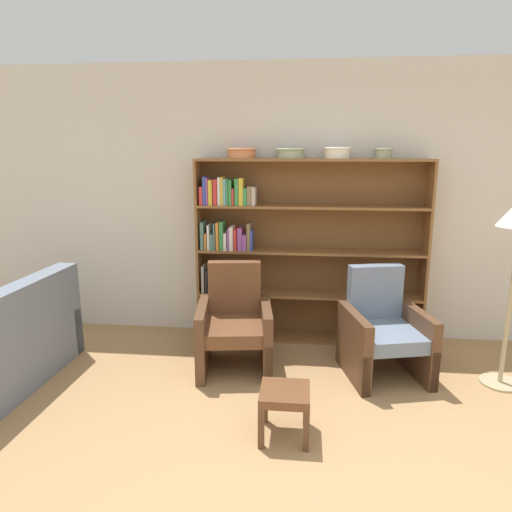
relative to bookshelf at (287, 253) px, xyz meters
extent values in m
cube|color=silver|center=(0.30, 0.17, 0.47)|extent=(12.00, 0.06, 2.75)
cube|color=brown|center=(-0.88, -0.02, 0.01)|extent=(0.02, 0.30, 1.83)
cube|color=brown|center=(1.34, -0.02, 0.01)|extent=(0.02, 0.30, 1.83)
cube|color=brown|center=(0.23, -0.02, 0.92)|extent=(2.20, 0.30, 0.02)
cube|color=brown|center=(0.23, -0.02, -0.89)|extent=(2.20, 0.30, 0.03)
cube|color=brown|center=(0.23, 0.13, 0.01)|extent=(2.20, 0.01, 1.83)
cube|color=#B2A899|center=(-0.83, -0.07, -0.76)|extent=(0.04, 0.15, 0.24)
cube|color=#388C47|center=(-0.79, -0.09, -0.75)|extent=(0.02, 0.12, 0.25)
cube|color=gold|center=(-0.76, -0.09, -0.75)|extent=(0.03, 0.13, 0.26)
cube|color=#994C99|center=(-0.72, -0.05, -0.79)|extent=(0.04, 0.19, 0.18)
cube|color=#994C99|center=(-0.68, -0.06, -0.77)|extent=(0.03, 0.17, 0.21)
cube|color=black|center=(-0.65, -0.07, -0.76)|extent=(0.02, 0.15, 0.23)
cube|color=red|center=(-0.61, -0.09, -0.74)|extent=(0.03, 0.12, 0.27)
cube|color=gold|center=(-0.58, -0.05, -0.78)|extent=(0.03, 0.19, 0.19)
cube|color=#4C756B|center=(-0.54, -0.06, -0.75)|extent=(0.02, 0.18, 0.26)
cube|color=white|center=(-0.51, -0.08, -0.77)|extent=(0.04, 0.14, 0.21)
cube|color=#388C47|center=(-0.46, -0.08, -0.76)|extent=(0.04, 0.14, 0.22)
cube|color=black|center=(-0.42, -0.06, -0.74)|extent=(0.03, 0.17, 0.27)
cube|color=#7F6B4C|center=(-0.38, -0.05, -0.76)|extent=(0.04, 0.19, 0.24)
cube|color=gold|center=(-0.33, -0.05, -0.76)|extent=(0.04, 0.20, 0.22)
cube|color=brown|center=(0.23, -0.02, -0.42)|extent=(2.20, 0.30, 0.03)
cube|color=#B2A899|center=(-0.84, -0.06, -0.27)|extent=(0.03, 0.18, 0.27)
cube|color=black|center=(-0.80, -0.08, -0.29)|extent=(0.03, 0.14, 0.23)
cube|color=#669EB2|center=(-0.77, -0.05, -0.27)|extent=(0.03, 0.20, 0.27)
cube|color=#B2A899|center=(-0.73, -0.07, -0.31)|extent=(0.03, 0.16, 0.19)
cube|color=red|center=(-0.69, -0.05, -0.30)|extent=(0.03, 0.19, 0.21)
cube|color=orange|center=(-0.65, -0.08, -0.28)|extent=(0.04, 0.13, 0.25)
cube|color=red|center=(-0.61, -0.06, -0.27)|extent=(0.03, 0.17, 0.27)
cube|color=#388C47|center=(-0.58, -0.08, -0.29)|extent=(0.02, 0.14, 0.23)
cube|color=red|center=(-0.55, -0.08, -0.27)|extent=(0.04, 0.14, 0.27)
cube|color=brown|center=(0.23, -0.02, 0.03)|extent=(2.20, 0.30, 0.02)
cube|color=#4C756B|center=(-0.83, -0.06, 0.18)|extent=(0.03, 0.18, 0.28)
cube|color=orange|center=(-0.80, -0.05, 0.12)|extent=(0.02, 0.19, 0.16)
cube|color=white|center=(-0.77, -0.06, 0.16)|extent=(0.02, 0.18, 0.25)
cube|color=#4C756B|center=(-0.74, -0.06, 0.12)|extent=(0.04, 0.19, 0.16)
cube|color=#4C756B|center=(-0.71, -0.05, 0.17)|extent=(0.02, 0.20, 0.26)
cube|color=orange|center=(-0.68, -0.07, 0.18)|extent=(0.03, 0.16, 0.27)
cube|color=#388C47|center=(-0.64, -0.06, 0.18)|extent=(0.04, 0.19, 0.28)
cube|color=white|center=(-0.60, -0.06, 0.12)|extent=(0.03, 0.18, 0.17)
cube|color=#994C99|center=(-0.57, -0.06, 0.15)|extent=(0.02, 0.17, 0.22)
cube|color=white|center=(-0.54, -0.06, 0.16)|extent=(0.04, 0.18, 0.23)
cube|color=red|center=(-0.50, -0.06, 0.14)|extent=(0.03, 0.19, 0.21)
cube|color=#994C99|center=(-0.46, -0.07, 0.15)|extent=(0.04, 0.16, 0.22)
cube|color=#994C99|center=(-0.41, -0.08, 0.12)|extent=(0.04, 0.13, 0.16)
cube|color=#7F6B4C|center=(-0.37, -0.05, 0.17)|extent=(0.03, 0.19, 0.27)
cube|color=#334CB2|center=(-0.34, -0.08, 0.14)|extent=(0.02, 0.14, 0.20)
cube|color=brown|center=(0.23, -0.02, 0.47)|extent=(2.20, 0.30, 0.02)
cube|color=red|center=(-0.83, -0.07, 0.57)|extent=(0.03, 0.16, 0.18)
cube|color=#334CB2|center=(-0.80, -0.09, 0.62)|extent=(0.03, 0.13, 0.27)
cube|color=#994C99|center=(-0.77, -0.05, 0.62)|extent=(0.02, 0.19, 0.26)
cube|color=gold|center=(-0.74, -0.09, 0.61)|extent=(0.04, 0.12, 0.24)
cube|color=red|center=(-0.69, -0.09, 0.61)|extent=(0.04, 0.12, 0.25)
cube|color=white|center=(-0.66, -0.07, 0.62)|extent=(0.03, 0.16, 0.27)
cube|color=gold|center=(-0.63, -0.07, 0.62)|extent=(0.02, 0.15, 0.27)
cube|color=#669EB2|center=(-0.60, -0.08, 0.61)|extent=(0.02, 0.15, 0.25)
cube|color=#388C47|center=(-0.58, -0.07, 0.61)|extent=(0.02, 0.15, 0.25)
cube|color=#388C47|center=(-0.55, -0.05, 0.60)|extent=(0.03, 0.20, 0.24)
cube|color=red|center=(-0.52, -0.06, 0.57)|extent=(0.02, 0.18, 0.17)
cube|color=#388C47|center=(-0.48, -0.08, 0.61)|extent=(0.04, 0.14, 0.26)
cube|color=gold|center=(-0.44, -0.09, 0.61)|extent=(0.04, 0.13, 0.26)
cube|color=#388C47|center=(-0.40, -0.09, 0.57)|extent=(0.03, 0.12, 0.17)
cube|color=#7F6B4C|center=(-0.36, -0.07, 0.58)|extent=(0.04, 0.17, 0.19)
cube|color=#B2A899|center=(-0.32, -0.06, 0.57)|extent=(0.04, 0.19, 0.18)
cylinder|color=#C67547|center=(-0.45, -0.02, 0.97)|extent=(0.27, 0.27, 0.09)
torus|color=#C67547|center=(-0.45, -0.02, 1.01)|extent=(0.29, 0.29, 0.02)
cylinder|color=gray|center=(0.02, -0.02, 0.97)|extent=(0.26, 0.26, 0.09)
torus|color=gray|center=(0.02, -0.02, 1.01)|extent=(0.28, 0.28, 0.02)
cylinder|color=silver|center=(0.46, -0.02, 0.98)|extent=(0.24, 0.24, 0.10)
torus|color=silver|center=(0.46, -0.02, 1.02)|extent=(0.26, 0.26, 0.02)
cylinder|color=gray|center=(0.88, -0.02, 0.97)|extent=(0.16, 0.16, 0.09)
torus|color=gray|center=(0.88, -0.02, 1.01)|extent=(0.18, 0.18, 0.02)
cube|color=slate|center=(-2.05, -1.28, -0.24)|extent=(0.22, 1.49, 0.43)
cube|color=slate|center=(-2.35, -0.59, -0.60)|extent=(0.82, 0.14, 0.60)
cube|color=tan|center=(-2.17, -1.08, -0.28)|extent=(0.18, 0.36, 0.37)
cube|color=brown|center=(-0.10, -1.02, -0.73)|extent=(0.08, 0.08, 0.34)
cube|color=brown|center=(-0.66, -1.09, -0.73)|extent=(0.08, 0.08, 0.34)
cube|color=brown|center=(-0.18, -0.41, -0.73)|extent=(0.08, 0.08, 0.34)
cube|color=brown|center=(-0.75, -0.49, -0.73)|extent=(0.08, 0.08, 0.34)
cube|color=brown|center=(-0.42, -0.75, -0.53)|extent=(0.56, 0.70, 0.12)
cube|color=brown|center=(-0.46, -0.48, -0.24)|extent=(0.49, 0.18, 0.51)
cube|color=brown|center=(-0.14, -0.72, -0.61)|extent=(0.17, 0.68, 0.58)
cube|color=brown|center=(-0.70, -0.79, -0.61)|extent=(0.17, 0.68, 0.58)
cube|color=brown|center=(1.23, -0.98, -0.73)|extent=(0.08, 0.08, 0.34)
cube|color=brown|center=(0.67, -1.12, -0.73)|extent=(0.08, 0.08, 0.34)
cube|color=brown|center=(1.08, -0.39, -0.73)|extent=(0.08, 0.08, 0.34)
cube|color=brown|center=(0.53, -0.52, -0.73)|extent=(0.08, 0.08, 0.34)
cube|color=slate|center=(0.88, -0.75, -0.53)|extent=(0.62, 0.74, 0.12)
cube|color=slate|center=(0.81, -0.48, -0.24)|extent=(0.49, 0.23, 0.51)
cube|color=brown|center=(1.15, -0.69, -0.61)|extent=(0.24, 0.68, 0.58)
cube|color=brown|center=(0.61, -0.82, -0.61)|extent=(0.24, 0.68, 0.58)
cylinder|color=tan|center=(1.83, -0.80, -0.89)|extent=(0.32, 0.32, 0.02)
cylinder|color=tan|center=(1.83, -0.80, -0.23)|extent=(0.04, 0.04, 1.31)
cube|color=brown|center=(-0.08, -1.56, -0.76)|extent=(0.04, 0.04, 0.28)
cube|color=brown|center=(0.21, -1.56, -0.76)|extent=(0.04, 0.04, 0.28)
cube|color=brown|center=(-0.08, -1.85, -0.76)|extent=(0.04, 0.04, 0.28)
cube|color=brown|center=(0.21, -1.85, -0.76)|extent=(0.04, 0.04, 0.28)
cube|color=brown|center=(0.07, -1.71, -0.59)|extent=(0.33, 0.33, 0.06)
camera|label=1|loc=(0.17, -4.48, 0.98)|focal=32.00mm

